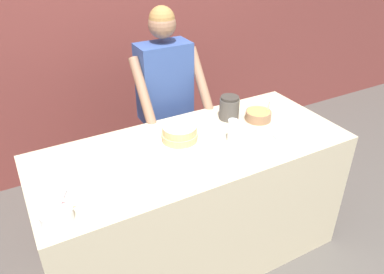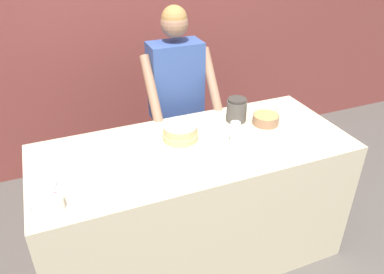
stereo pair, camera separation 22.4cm
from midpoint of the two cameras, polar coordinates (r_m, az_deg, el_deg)
wall_back at (r=3.52m, az=-14.21°, el=15.19°), size 10.00×0.05×2.60m
counter at (r=2.62m, az=-2.29°, el=-10.26°), size 2.00×0.84×0.94m
person_baker at (r=2.91m, az=-6.29°, el=6.39°), size 0.54×0.46×1.66m
cake at (r=2.29m, az=-4.70°, el=-0.17°), size 0.31×0.31×0.16m
frosting_bowl_yellow at (r=2.64m, az=7.69°, el=3.26°), size 0.18×0.18×0.17m
frosting_bowl_pink at (r=1.92m, az=-23.21°, el=-11.09°), size 0.15×0.15×0.17m
drinking_glass at (r=2.35m, az=3.52°, el=0.90°), size 0.06×0.06×0.15m
ceramic_plate at (r=2.49m, az=12.16°, el=0.13°), size 0.21×0.21×0.01m
stoneware_jar at (r=2.62m, az=3.28°, el=4.41°), size 0.14×0.14×0.17m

